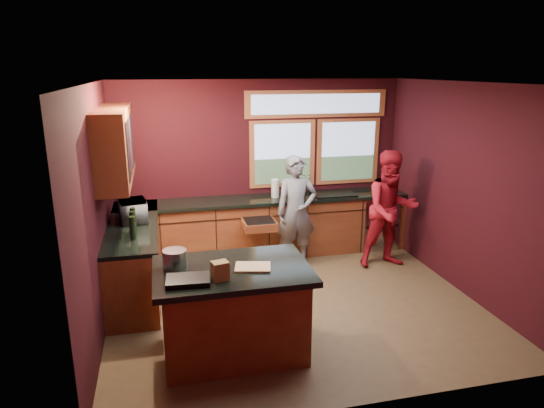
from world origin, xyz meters
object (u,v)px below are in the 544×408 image
object	(u,v)px
person_red	(391,210)
stock_pot	(175,259)
island	(233,310)
person_grey	(296,212)
cutting_board	(253,267)

from	to	relation	value
person_red	stock_pot	distance (m)	3.54
island	person_red	bearing A→B (deg)	34.08
island	stock_pot	bearing A→B (deg)	164.74
person_grey	person_red	world-z (taller)	person_red
island	cutting_board	bearing A→B (deg)	-14.04
island	person_grey	xyz separation A→B (m)	(1.26, 2.09, 0.35)
person_grey	cutting_board	bearing A→B (deg)	-115.93
island	person_grey	world-z (taller)	person_grey
person_grey	stock_pot	size ratio (longest dim) A/B	6.93
person_red	stock_pot	world-z (taller)	person_red
person_grey	person_red	distance (m)	1.38
person_grey	cutting_board	xyz separation A→B (m)	(-1.06, -2.14, 0.12)
person_red	island	bearing A→B (deg)	-145.00
cutting_board	stock_pot	bearing A→B (deg)	165.07
person_red	cutting_board	bearing A→B (deg)	-142.07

